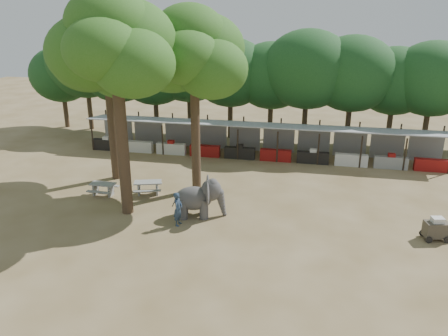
% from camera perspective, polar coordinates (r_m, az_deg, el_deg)
% --- Properties ---
extents(ground, '(100.00, 100.00, 0.00)m').
position_cam_1_polar(ground, '(22.30, -0.12, -9.29)').
color(ground, brown).
rests_on(ground, ground).
extents(vendor_stalls, '(28.00, 2.99, 2.80)m').
position_cam_1_polar(vendor_stalls, '(34.55, 4.64, 3.44)').
color(vendor_stalls, '#9899A0').
rests_on(vendor_stalls, ground).
extents(yard_tree_left, '(7.10, 6.90, 11.02)m').
position_cam_1_polar(yard_tree_left, '(29.52, -15.21, 13.96)').
color(yard_tree_left, '#332316').
rests_on(yard_tree_left, ground).
extents(yard_tree_center, '(7.10, 6.90, 12.04)m').
position_cam_1_polar(yard_tree_center, '(23.64, -14.21, 15.24)').
color(yard_tree_center, '#332316').
rests_on(yard_tree_center, ground).
extents(yard_tree_back, '(7.10, 6.90, 11.36)m').
position_cam_1_polar(yard_tree_back, '(26.38, -4.15, 14.71)').
color(yard_tree_back, '#332316').
rests_on(yard_tree_back, ground).
extents(backdrop_trees, '(46.46, 5.95, 8.33)m').
position_cam_1_polar(backdrop_trees, '(38.67, 5.83, 11.71)').
color(backdrop_trees, '#332316').
rests_on(backdrop_trees, ground).
extents(elephant, '(3.01, 2.22, 2.24)m').
position_cam_1_polar(elephant, '(24.25, -3.19, -3.89)').
color(elephant, '#3E3C3B').
rests_on(elephant, ground).
extents(handler, '(0.49, 0.70, 1.88)m').
position_cam_1_polar(handler, '(23.44, -6.03, -5.33)').
color(handler, '#26384C').
rests_on(handler, ground).
extents(picnic_table_near, '(1.60, 1.45, 0.79)m').
position_cam_1_polar(picnic_table_near, '(28.21, -15.52, -2.47)').
color(picnic_table_near, gray).
rests_on(picnic_table_near, ground).
extents(picnic_table_far, '(2.04, 1.93, 0.84)m').
position_cam_1_polar(picnic_table_far, '(27.73, -9.90, -2.33)').
color(picnic_table_far, gray).
rests_on(picnic_table_far, ground).
extents(cart_front, '(1.39, 1.06, 1.22)m').
position_cam_1_polar(cart_front, '(24.43, 25.96, -7.14)').
color(cart_front, '#393228').
rests_on(cart_front, ground).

